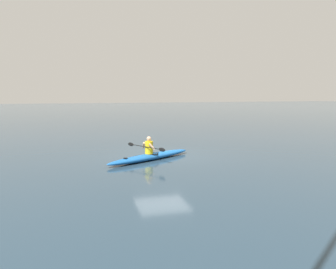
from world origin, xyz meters
The scene contains 3 objects.
ground_plane centered at (0.00, 0.00, 0.00)m, with size 160.00×160.00×0.00m, color #233847.
kayak centered at (0.76, 0.89, 0.15)m, with size 4.46×2.93×0.29m.
kayaker centered at (0.86, 0.95, 0.62)m, with size 1.27×2.17×0.79m.
Camera 1 is at (3.93, 15.23, 3.04)m, focal length 35.25 mm.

